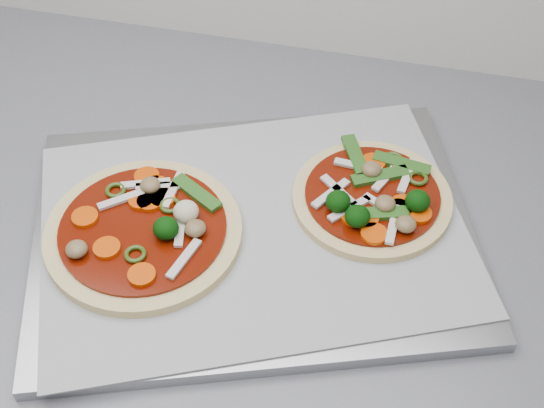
# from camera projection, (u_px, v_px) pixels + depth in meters

# --- Properties ---
(countertop) EXTENTS (3.60, 0.60, 0.04)m
(countertop) POSITION_uv_depth(u_px,v_px,m) (455.00, 279.00, 0.72)
(countertop) COLOR slate
(countertop) RESTS_ON base_cabinet
(baking_tray) EXTENTS (0.49, 0.43, 0.01)m
(baking_tray) POSITION_uv_depth(u_px,v_px,m) (254.00, 232.00, 0.73)
(baking_tray) COLOR gray
(baking_tray) RESTS_ON countertop
(parchment) EXTENTS (0.48, 0.42, 0.00)m
(parchment) POSITION_uv_depth(u_px,v_px,m) (253.00, 226.00, 0.72)
(parchment) COLOR #9A9A9F
(parchment) RESTS_ON baking_tray
(pizza_left) EXTENTS (0.25, 0.25, 0.03)m
(pizza_left) POSITION_uv_depth(u_px,v_px,m) (145.00, 229.00, 0.71)
(pizza_left) COLOR #EDD581
(pizza_left) RESTS_ON parchment
(pizza_right) EXTENTS (0.21, 0.21, 0.03)m
(pizza_right) POSITION_uv_depth(u_px,v_px,m) (374.00, 197.00, 0.73)
(pizza_right) COLOR #EDD581
(pizza_right) RESTS_ON parchment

